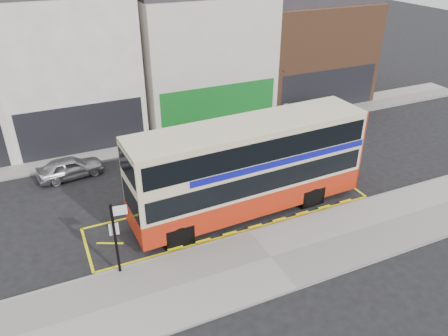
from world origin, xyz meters
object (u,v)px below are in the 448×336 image
double_decker_bus (250,166)px  street_tree_right (279,74)px  car_grey (192,139)px  car_white (321,114)px  car_silver (70,167)px  bus_stop_post (116,232)px

double_decker_bus → street_tree_right: bearing=50.9°
car_grey → street_tree_right: bearing=-87.1°
street_tree_right → car_white: bearing=-52.2°
car_silver → double_decker_bus: bearing=-139.4°
car_white → street_tree_right: street_tree_right is taller
bus_stop_post → street_tree_right: (14.47, 12.29, 1.11)m
car_white → car_grey: bearing=98.2°
car_white → bus_stop_post: bearing=128.7°
double_decker_bus → car_grey: bearing=88.5°
car_grey → bus_stop_post: bearing=129.7°
car_silver → car_grey: 7.56m
double_decker_bus → car_white: bearing=35.8°
double_decker_bus → car_white: double_decker_bus is taller
double_decker_bus → bus_stop_post: (-6.81, -2.03, -0.36)m
bus_stop_post → car_silver: bearing=101.7°
car_grey → street_tree_right: street_tree_right is taller
double_decker_bus → bus_stop_post: bearing=-165.7°
bus_stop_post → car_white: (16.52, 9.65, -1.32)m
bus_stop_post → street_tree_right: 19.02m
bus_stop_post → street_tree_right: bearing=46.8°
double_decker_bus → street_tree_right: 12.82m
car_white → street_tree_right: size_ratio=1.10×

